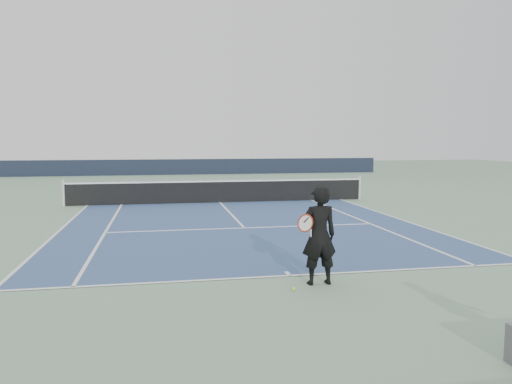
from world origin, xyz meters
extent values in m
plane|color=gray|center=(0.00, 0.00, 0.00)|extent=(80.00, 80.00, 0.00)
cube|color=#334E7A|center=(0.00, 0.00, 0.01)|extent=(10.97, 23.77, 0.01)
cylinder|color=silver|center=(-6.40, 0.00, 0.54)|extent=(0.10, 0.10, 1.07)
cylinder|color=silver|center=(6.40, 0.00, 0.54)|extent=(0.10, 0.10, 1.07)
cube|color=black|center=(0.00, 0.00, 0.46)|extent=(12.80, 0.03, 0.90)
cube|color=white|center=(0.00, 0.00, 0.93)|extent=(12.80, 0.04, 0.06)
cube|color=black|center=(0.00, 17.88, 0.60)|extent=(30.00, 0.25, 1.20)
imported|color=black|center=(0.39, -12.50, 0.93)|extent=(0.72, 0.53, 1.86)
torus|color=maroon|center=(0.11, -12.55, 1.18)|extent=(0.34, 0.18, 0.36)
cylinder|color=white|center=(0.11, -12.55, 1.18)|extent=(0.29, 0.14, 0.32)
cylinder|color=white|center=(0.23, -12.52, 0.92)|extent=(0.08, 0.13, 0.27)
sphere|color=#C8E92F|center=(-0.18, -12.84, 0.03)|extent=(0.07, 0.07, 0.07)
camera|label=1|loc=(-2.48, -21.28, 2.71)|focal=35.00mm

